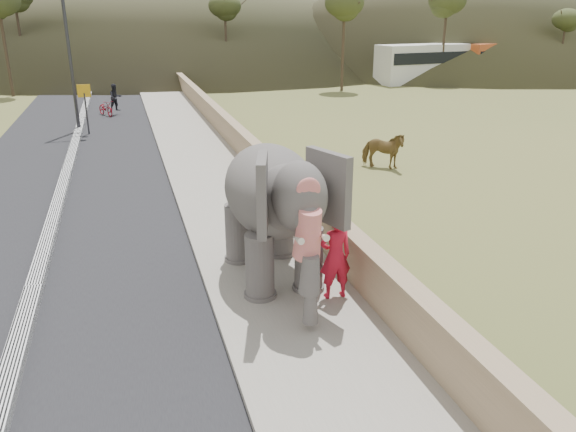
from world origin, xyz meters
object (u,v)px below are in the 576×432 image
at_px(elephant_and_man, 272,210).
at_px(cow, 383,150).
at_px(lamppost, 73,29).
at_px(motorcyclist, 110,104).

bearing_deg(elephant_and_man, cow, 51.08).
height_order(lamppost, cow, lamppost).
height_order(lamppost, elephant_and_man, lamppost).
bearing_deg(lamppost, motorcyclist, 74.16).
bearing_deg(cow, lamppost, 84.32).
relative_size(lamppost, motorcyclist, 4.49).
bearing_deg(motorcyclist, elephant_and_man, -81.34).
bearing_deg(cow, motorcyclist, 71.74).
xyz_separation_m(lamppost, elephant_and_man, (4.71, -18.70, -3.21)).
xyz_separation_m(elephant_and_man, motorcyclist, (-3.50, 22.97, -0.97)).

